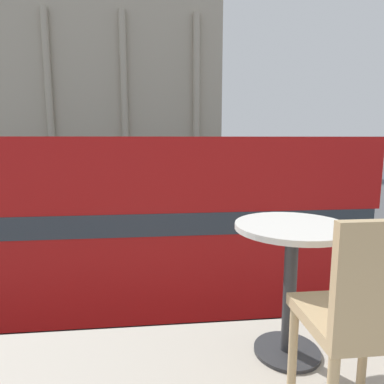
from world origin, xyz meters
TOP-DOWN VIEW (x-y plane):
  - double_decker_bus at (-0.29, 5.63)m, footprint 10.59×2.62m
  - cafe_dining_table at (1.13, -0.35)m, footprint 0.60×0.60m
  - cafe_chair_0 at (1.20, -0.90)m, footprint 0.40×0.40m
  - plaza_building_left at (-8.28, 53.17)m, footprint 36.59×16.27m
  - traffic_light_near at (4.64, 9.54)m, footprint 0.42×0.24m
  - traffic_light_mid at (-2.99, 16.19)m, footprint 0.42×0.24m
  - car_black at (-0.32, 16.84)m, footprint 4.20×1.93m
  - pedestrian_white at (-6.71, 33.08)m, footprint 0.32×0.32m
  - pedestrian_olive at (-8.66, 29.85)m, footprint 0.32×0.32m
  - pedestrian_red at (0.06, 13.99)m, footprint 0.32×0.32m
  - pedestrian_grey at (-5.38, 33.36)m, footprint 0.32×0.32m

SIDE VIEW (x-z plane):
  - car_black at x=-0.32m, z-range 0.02..1.37m
  - pedestrian_olive at x=-8.66m, z-range 0.12..1.74m
  - pedestrian_white at x=-6.71m, z-range 0.13..1.87m
  - pedestrian_red at x=0.06m, z-range 0.14..1.89m
  - pedestrian_grey at x=-5.38m, z-range 0.14..1.94m
  - traffic_light_mid at x=-2.99m, z-range 0.52..3.75m
  - double_decker_bus at x=-0.29m, z-range 0.23..4.46m
  - traffic_light_near at x=4.64m, z-range 0.59..4.47m
  - cafe_chair_0 at x=1.20m, z-range 3.10..4.01m
  - cafe_dining_table at x=1.13m, z-range 3.21..3.94m
  - plaza_building_left at x=-8.28m, z-range 0.00..24.54m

